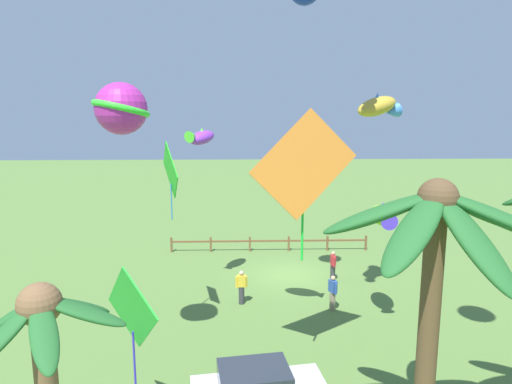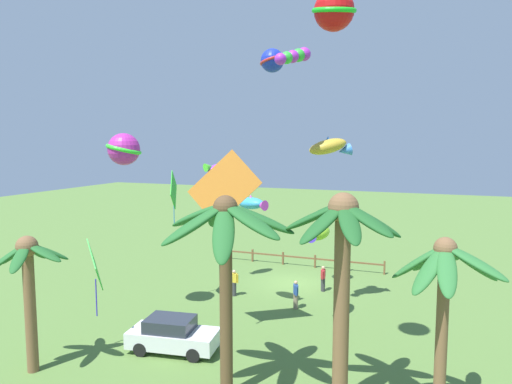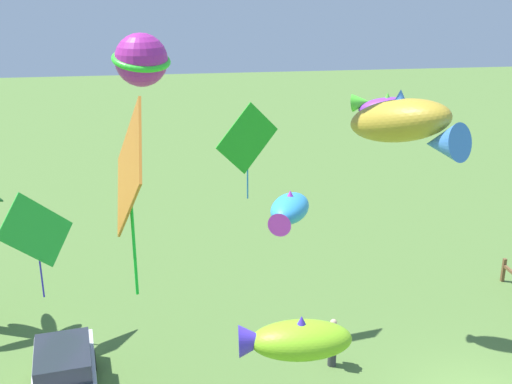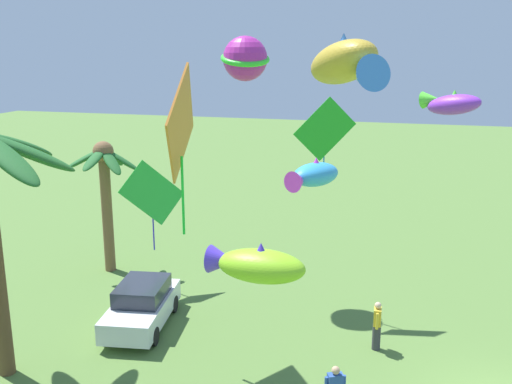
% 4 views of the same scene
% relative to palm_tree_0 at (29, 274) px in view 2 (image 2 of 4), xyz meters
% --- Properties ---
extents(ground_plane, '(120.00, 120.00, 0.00)m').
position_rel_palm_tree_0_xyz_m(ground_plane, '(-6.38, -15.03, -4.02)').
color(ground_plane, '#567A38').
extents(palm_tree_0, '(3.14, 3.00, 5.54)m').
position_rel_palm_tree_0_xyz_m(palm_tree_0, '(0.00, 0.00, 0.00)').
color(palm_tree_0, brown).
rests_on(palm_tree_0, ground).
extents(palm_tree_1, '(3.98, 4.00, 7.56)m').
position_rel_palm_tree_0_xyz_m(palm_tree_1, '(-12.06, -1.55, 1.60)').
color(palm_tree_1, brown).
rests_on(palm_tree_1, ground).
extents(palm_tree_2, '(4.96, 4.52, 7.35)m').
position_rel_palm_tree_0_xyz_m(palm_tree_2, '(-8.07, -1.14, 1.78)').
color(palm_tree_2, brown).
rests_on(palm_tree_2, ground).
extents(palm_tree_3, '(3.53, 3.63, 6.26)m').
position_rel_palm_tree_0_xyz_m(palm_tree_3, '(-15.20, -1.84, 0.82)').
color(palm_tree_3, brown).
rests_on(palm_tree_3, ground).
extents(rail_fence, '(12.48, 0.12, 0.95)m').
position_rel_palm_tree_0_xyz_m(rail_fence, '(-5.58, -19.31, -3.43)').
color(rail_fence, brown).
rests_on(rail_fence, ground).
extents(parked_car_0, '(4.10, 2.24, 1.51)m').
position_rel_palm_tree_0_xyz_m(parked_car_0, '(-4.29, -3.59, -3.27)').
color(parked_car_0, silver).
rests_on(parked_car_0, ground).
extents(spectator_0, '(0.37, 0.51, 1.59)m').
position_rel_palm_tree_0_xyz_m(spectator_0, '(-7.87, -10.61, -3.20)').
color(spectator_0, gray).
rests_on(spectator_0, ground).
extents(spectator_1, '(0.26, 0.55, 1.59)m').
position_rel_palm_tree_0_xyz_m(spectator_1, '(-8.59, -14.15, -3.20)').
color(spectator_1, '#38383D').
rests_on(spectator_1, ground).
extents(spectator_2, '(0.55, 0.26, 1.59)m').
position_rel_palm_tree_0_xyz_m(spectator_2, '(-3.81, -11.38, -3.20)').
color(spectator_2, '#38383D').
rests_on(spectator_2, ground).
extents(kite_fish_0, '(2.09, 1.53, 0.82)m').
position_rel_palm_tree_0_xyz_m(kite_fish_0, '(-5.70, -9.58, 1.89)').
color(kite_fish_0, '#36A4E8').
extents(kite_diamond_1, '(3.49, 0.78, 4.90)m').
position_rel_palm_tree_0_xyz_m(kite_diamond_1, '(-5.80, -5.84, 3.03)').
color(kite_diamond_1, orange).
extents(kite_ball_2, '(1.56, 1.57, 1.27)m').
position_rel_palm_tree_0_xyz_m(kite_ball_2, '(-6.40, -10.76, 9.53)').
color(kite_ball_2, '#1C2FB7').
extents(kite_diamond_3, '(0.87, 2.04, 3.06)m').
position_rel_palm_tree_0_xyz_m(kite_diamond_3, '(-1.10, -9.16, 2.46)').
color(kite_diamond_3, green).
extents(kite_diamond_4, '(1.74, 1.98, 3.56)m').
position_rel_palm_tree_0_xyz_m(kite_diamond_4, '(-1.05, -2.58, -0.24)').
color(kite_diamond_4, green).
extents(kite_ball_5, '(2.35, 2.35, 1.61)m').
position_rel_palm_tree_0_xyz_m(kite_ball_5, '(-0.14, -6.06, 4.81)').
color(kite_ball_5, '#B72B9B').
extents(kite_fish_6, '(2.47, 2.01, 1.20)m').
position_rel_palm_tree_0_xyz_m(kite_fish_6, '(-9.61, -10.79, 4.92)').
color(kite_fish_6, gold).
extents(kite_ball_7, '(2.02, 2.02, 1.40)m').
position_rel_palm_tree_0_xyz_m(kite_ball_7, '(-11.33, -3.00, 9.67)').
color(kite_ball_7, red).
extents(kite_fish_8, '(1.60, 2.05, 0.88)m').
position_rel_palm_tree_0_xyz_m(kite_fish_8, '(-1.93, -13.13, 3.54)').
color(kite_fish_8, purple).
extents(kite_fish_9, '(1.16, 2.27, 0.90)m').
position_rel_palm_tree_0_xyz_m(kite_fish_9, '(-9.44, -8.99, 0.67)').
color(kite_fish_9, '#93DB25').
extents(kite_tube_10, '(1.27, 2.29, 1.07)m').
position_rel_palm_tree_0_xyz_m(kite_tube_10, '(-8.31, -8.41, 9.24)').
color(kite_tube_10, '#B12ECF').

